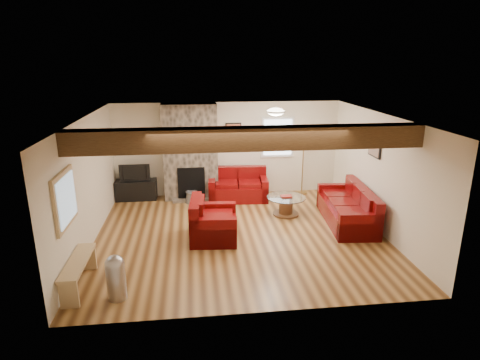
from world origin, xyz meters
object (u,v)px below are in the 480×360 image
object	(u,v)px
loveseat	(238,184)
coffee_table	(286,206)
sofa_three	(347,205)
tv_cabinet	(136,190)
armchair_red	(214,219)
television	(135,172)
floor_lamp	(304,144)

from	to	relation	value
loveseat	coffee_table	xyz separation A→B (m)	(1.01, -1.24, -0.18)
sofa_three	tv_cabinet	size ratio (longest dim) A/B	2.04
sofa_three	tv_cabinet	xyz separation A→B (m)	(-4.93, 2.16, -0.15)
sofa_three	loveseat	bearing A→B (deg)	-124.11
armchair_red	coffee_table	size ratio (longest dim) A/B	1.16
loveseat	armchair_red	bearing A→B (deg)	-103.74
loveseat	tv_cabinet	xyz separation A→B (m)	(-2.67, 0.30, -0.14)
armchair_red	coffee_table	distance (m)	2.11
armchair_red	tv_cabinet	world-z (taller)	armchair_red
loveseat	television	distance (m)	2.71
sofa_three	tv_cabinet	distance (m)	5.38
armchair_red	television	size ratio (longest dim) A/B	1.36
armchair_red	tv_cabinet	bearing A→B (deg)	40.24
coffee_table	floor_lamp	distance (m)	2.07
armchair_red	television	xyz separation A→B (m)	(-1.90, 2.66, 0.32)
television	armchair_red	bearing A→B (deg)	-54.46
loveseat	armchair_red	distance (m)	2.48
floor_lamp	television	bearing A→B (deg)	179.61
sofa_three	coffee_table	size ratio (longest dim) A/B	2.35
armchair_red	coffee_table	world-z (taller)	armchair_red
loveseat	floor_lamp	xyz separation A→B (m)	(1.80, 0.27, 0.99)
sofa_three	armchair_red	size ratio (longest dim) A/B	2.02
armchair_red	floor_lamp	distance (m)	3.80
loveseat	armchair_red	size ratio (longest dim) A/B	1.45
sofa_three	tv_cabinet	world-z (taller)	sofa_three
floor_lamp	sofa_three	bearing A→B (deg)	-77.90
coffee_table	tv_cabinet	size ratio (longest dim) A/B	0.87
tv_cabinet	television	world-z (taller)	television
tv_cabinet	floor_lamp	distance (m)	4.61
coffee_table	armchair_red	bearing A→B (deg)	-147.79
loveseat	armchair_red	xyz separation A→B (m)	(-0.77, -2.36, 0.02)
tv_cabinet	television	xyz separation A→B (m)	(0.00, 0.00, 0.49)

